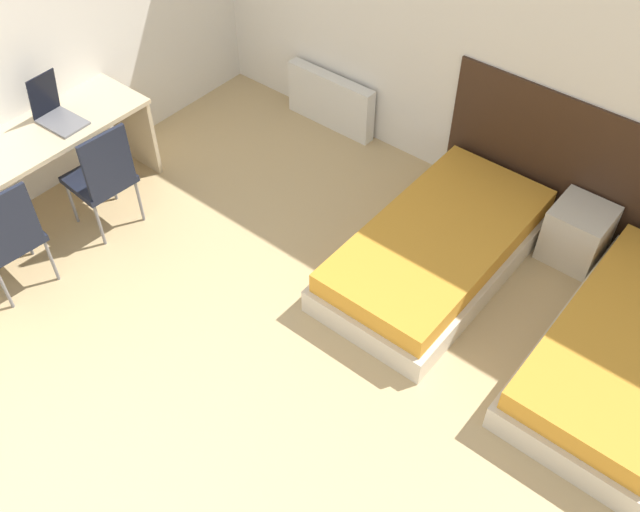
% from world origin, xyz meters
% --- Properties ---
extents(wall_back, '(6.18, 0.05, 2.70)m').
position_xyz_m(wall_back, '(0.00, 4.21, 1.35)').
color(wall_back, white).
rests_on(wall_back, ground_plane).
extents(wall_left, '(0.05, 5.19, 2.70)m').
position_xyz_m(wall_left, '(-2.61, 2.09, 1.35)').
color(wall_left, white).
rests_on(wall_left, ground_plane).
extents(headboard_panel, '(2.56, 0.03, 1.11)m').
position_xyz_m(headboard_panel, '(1.13, 4.18, 0.56)').
color(headboard_panel, '#382316').
rests_on(headboard_panel, ground_plane).
extents(bed_near_window, '(0.99, 1.93, 0.37)m').
position_xyz_m(bed_near_window, '(0.40, 3.18, 0.18)').
color(bed_near_window, beige).
rests_on(bed_near_window, ground_plane).
extents(bed_near_door, '(0.99, 1.93, 0.37)m').
position_xyz_m(bed_near_door, '(1.87, 3.18, 0.18)').
color(bed_near_door, beige).
rests_on(bed_near_door, ground_plane).
extents(nightstand, '(0.42, 0.42, 0.46)m').
position_xyz_m(nightstand, '(1.13, 3.93, 0.23)').
color(nightstand, beige).
rests_on(nightstand, ground_plane).
extents(radiator, '(0.90, 0.12, 0.51)m').
position_xyz_m(radiator, '(-1.34, 4.09, 0.25)').
color(radiator, silver).
rests_on(radiator, ground_plane).
extents(desk, '(0.60, 2.18, 0.75)m').
position_xyz_m(desk, '(-2.29, 1.55, 0.59)').
color(desk, '#C6B28E').
rests_on(desk, ground_plane).
extents(chair_near_laptop, '(0.46, 0.46, 0.94)m').
position_xyz_m(chair_near_laptop, '(-1.81, 1.95, 0.51)').
color(chair_near_laptop, black).
rests_on(chair_near_laptop, ground_plane).
extents(chair_near_notebook, '(0.47, 0.47, 0.94)m').
position_xyz_m(chair_near_notebook, '(-1.81, 1.13, 0.51)').
color(chair_near_notebook, black).
rests_on(chair_near_notebook, ground_plane).
extents(laptop, '(0.37, 0.26, 0.37)m').
position_xyz_m(laptop, '(-2.31, 2.00, 0.82)').
color(laptop, slate).
rests_on(laptop, desk).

